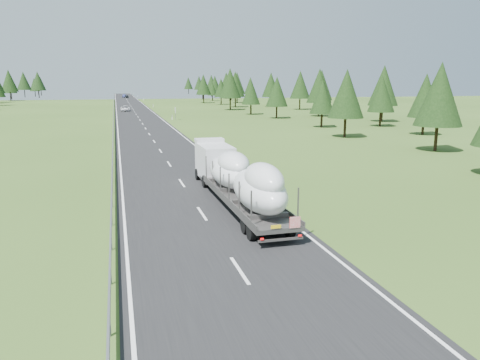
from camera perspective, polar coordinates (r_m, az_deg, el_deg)
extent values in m
plane|color=#314D19|center=(20.27, -0.05, -11.00)|extent=(400.00, 400.00, 0.00)
cube|color=black|center=(118.41, -12.56, 7.86)|extent=(10.00, 400.00, 0.02)
cube|color=slate|center=(118.27, -15.17, 8.01)|extent=(0.08, 400.00, 0.32)
cylinder|color=slate|center=(19.59, -15.52, -11.34)|extent=(0.10, 0.10, 0.60)
cube|color=silver|center=(49.90, -1.59, 3.42)|extent=(0.12, 0.07, 1.00)
cube|color=black|center=(49.85, -1.59, 3.79)|extent=(0.13, 0.08, 0.12)
cube|color=silver|center=(98.97, -8.28, 7.55)|extent=(0.12, 0.07, 1.00)
cube|color=black|center=(98.94, -8.29, 7.73)|extent=(0.13, 0.08, 0.12)
cube|color=silver|center=(148.66, -10.55, 8.91)|extent=(0.12, 0.07, 1.00)
cube|color=black|center=(148.64, -10.55, 9.03)|extent=(0.13, 0.08, 0.12)
cube|color=silver|center=(198.50, -11.68, 9.58)|extent=(0.12, 0.07, 1.00)
cube|color=black|center=(198.49, -11.68, 9.68)|extent=(0.13, 0.08, 0.12)
cube|color=silver|center=(248.41, -12.36, 9.98)|extent=(0.12, 0.07, 1.00)
cube|color=black|center=(248.40, -12.36, 10.06)|extent=(0.13, 0.08, 0.12)
cube|color=silver|center=(298.35, -12.82, 10.25)|extent=(0.12, 0.07, 1.00)
cube|color=black|center=(298.34, -12.82, 10.31)|extent=(0.13, 0.08, 0.12)
cube|color=silver|center=(348.31, -13.14, 10.44)|extent=(0.12, 0.07, 1.00)
cube|color=black|center=(348.30, -13.14, 10.49)|extent=(0.13, 0.08, 0.12)
cylinder|color=slate|center=(99.01, -7.88, 7.85)|extent=(0.08, 0.08, 2.00)
cube|color=silver|center=(98.95, -7.90, 8.43)|extent=(0.05, 0.90, 1.20)
cylinder|color=black|center=(75.68, 21.43, 6.32)|extent=(0.36, 0.36, 3.09)
cone|color=black|center=(75.44, 21.68, 9.56)|extent=(4.81, 4.81, 6.44)
cylinder|color=black|center=(87.49, 16.72, 7.27)|extent=(0.36, 0.36, 3.02)
cone|color=black|center=(87.28, 16.89, 10.01)|extent=(4.70, 4.70, 6.29)
cylinder|color=black|center=(97.85, 16.93, 7.92)|extent=(0.36, 0.36, 3.76)
cone|color=black|center=(97.67, 17.11, 10.97)|extent=(5.84, 5.84, 7.82)
cylinder|color=black|center=(109.39, 9.57, 8.62)|extent=(0.36, 0.36, 3.67)
cone|color=black|center=(109.22, 9.66, 11.28)|extent=(5.70, 5.70, 7.64)
cylinder|color=black|center=(123.23, 9.81, 8.97)|extent=(0.36, 0.36, 3.67)
cone|color=black|center=(123.08, 9.90, 11.34)|extent=(5.71, 5.71, 7.65)
cylinder|color=black|center=(135.05, 7.29, 9.29)|extent=(0.36, 0.36, 3.67)
cone|color=black|center=(134.92, 7.35, 11.45)|extent=(5.71, 5.71, 7.64)
cylinder|color=black|center=(148.81, 3.77, 9.59)|extent=(0.36, 0.36, 3.62)
cone|color=black|center=(148.69, 3.79, 11.52)|extent=(5.62, 5.62, 7.53)
cylinder|color=black|center=(161.78, 3.67, 9.69)|extent=(0.36, 0.36, 3.10)
cone|color=black|center=(161.66, 3.69, 11.21)|extent=(4.82, 4.82, 6.46)
cylinder|color=black|center=(176.45, -0.36, 10.01)|extent=(0.36, 0.36, 3.81)
cone|color=black|center=(176.35, -0.36, 11.73)|extent=(5.93, 5.93, 7.94)
cylinder|color=black|center=(192.81, 1.27, 10.09)|extent=(0.36, 0.36, 3.25)
cone|color=black|center=(192.72, 1.27, 11.44)|extent=(5.06, 5.06, 6.77)
cylinder|color=black|center=(201.46, -1.08, 10.17)|extent=(0.36, 0.36, 3.19)
cone|color=black|center=(201.37, -1.08, 11.43)|extent=(4.96, 4.96, 6.64)
cylinder|color=black|center=(219.61, -1.68, 10.43)|extent=(0.36, 0.36, 4.07)
cone|color=black|center=(219.53, -1.69, 11.90)|extent=(6.34, 6.34, 8.49)
cylinder|color=black|center=(231.97, -3.07, 10.44)|extent=(0.36, 0.36, 3.62)
cone|color=black|center=(231.89, -3.09, 11.68)|extent=(5.63, 5.63, 7.54)
cylinder|color=black|center=(246.67, -3.50, 10.55)|extent=(0.36, 0.36, 3.81)
cone|color=black|center=(246.60, -3.52, 11.78)|extent=(5.93, 5.93, 7.94)
cylinder|color=black|center=(260.34, -4.50, 10.53)|extent=(0.36, 0.36, 3.10)
cone|color=black|center=(260.27, -4.52, 11.48)|extent=(4.82, 4.82, 6.45)
cylinder|color=black|center=(271.07, -5.00, 10.64)|extent=(0.36, 0.36, 3.68)
cone|color=black|center=(271.00, -5.02, 11.72)|extent=(5.72, 5.72, 7.66)
cylinder|color=black|center=(289.14, -5.08, 10.68)|extent=(0.36, 0.36, 3.36)
cone|color=black|center=(289.08, -5.10, 11.61)|extent=(5.22, 5.22, 6.99)
cylinder|color=black|center=(298.95, -6.29, 10.72)|extent=(0.36, 0.36, 3.53)
cone|color=black|center=(298.89, -6.31, 11.66)|extent=(5.50, 5.50, 7.36)
cylinder|color=black|center=(58.35, 22.80, 4.94)|extent=(0.36, 0.36, 3.43)
cone|color=black|center=(58.04, 23.18, 9.61)|extent=(5.34, 5.34, 7.15)
cylinder|color=black|center=(69.04, 12.68, 6.47)|extent=(0.36, 0.36, 3.28)
cone|color=black|center=(68.78, 12.85, 10.24)|extent=(5.10, 5.10, 6.83)
cylinder|color=black|center=(83.51, 9.92, 7.31)|extent=(0.36, 0.36, 2.78)
cone|color=black|center=(83.29, 10.01, 9.95)|extent=(4.32, 4.32, 5.79)
cylinder|color=black|center=(102.44, 4.48, 8.35)|extent=(0.36, 0.36, 3.04)
cone|color=black|center=(102.26, 4.52, 10.71)|extent=(4.72, 4.72, 6.33)
cylinder|color=black|center=(114.18, 1.33, 8.71)|extent=(0.36, 0.36, 2.86)
cone|color=black|center=(114.03, 1.34, 10.70)|extent=(4.45, 4.45, 5.96)
cylinder|color=black|center=(132.50, -1.20, 9.38)|extent=(0.36, 0.36, 3.90)
cone|color=black|center=(132.36, -1.21, 11.73)|extent=(6.07, 6.07, 8.13)
cylinder|color=black|center=(146.97, -0.57, 9.60)|extent=(0.36, 0.36, 3.71)
cone|color=black|center=(146.85, -0.58, 11.62)|extent=(5.78, 5.78, 7.74)
cylinder|color=black|center=(163.35, -2.31, 9.71)|extent=(0.36, 0.36, 3.03)
cone|color=black|center=(163.24, -2.33, 11.19)|extent=(4.71, 4.71, 6.30)
cylinder|color=black|center=(175.67, -4.46, 9.93)|extent=(0.36, 0.36, 3.55)
cone|color=black|center=(175.57, -4.48, 11.54)|extent=(5.52, 5.52, 7.39)
cylinder|color=black|center=(194.07, -3.37, 9.99)|extent=(0.36, 0.36, 2.60)
cone|color=black|center=(193.98, -3.39, 11.06)|extent=(4.05, 4.05, 5.42)
cylinder|color=black|center=(211.35, -4.57, 10.16)|extent=(0.36, 0.36, 2.79)
cone|color=black|center=(211.27, -4.59, 11.21)|extent=(4.34, 4.34, 5.81)
cylinder|color=black|center=(217.93, -26.20, 9.24)|extent=(0.36, 0.36, 4.29)
cone|color=black|center=(217.86, -26.34, 10.80)|extent=(6.67, 6.67, 8.94)
cylinder|color=black|center=(231.34, -26.09, 9.21)|extent=(0.36, 0.36, 3.24)
cone|color=black|center=(231.26, -26.19, 10.32)|extent=(5.04, 5.04, 6.75)
cylinder|color=black|center=(244.36, -23.31, 9.65)|extent=(0.36, 0.36, 4.23)
cone|color=black|center=(244.29, -23.43, 11.02)|extent=(6.59, 6.59, 8.82)
cylinder|color=black|center=(259.75, -24.76, 9.62)|extent=(0.36, 0.36, 4.29)
cone|color=black|center=(259.69, -24.88, 10.92)|extent=(6.67, 6.67, 8.93)
cylinder|color=black|center=(270.09, -23.69, 9.65)|extent=(0.36, 0.36, 3.27)
cone|color=black|center=(270.02, -23.78, 10.60)|extent=(5.08, 5.08, 6.81)
cylinder|color=black|center=(287.70, -23.07, 9.80)|extent=(0.36, 0.36, 3.53)
cone|color=black|center=(287.64, -23.15, 10.78)|extent=(5.49, 5.49, 7.36)
cylinder|color=black|center=(298.68, -23.36, 9.82)|extent=(0.36, 0.36, 3.45)
cone|color=black|center=(298.62, -23.44, 10.74)|extent=(5.37, 5.37, 7.20)
cube|color=silver|center=(36.69, -3.09, 2.29)|extent=(2.36, 4.64, 2.58)
cube|color=black|center=(38.90, -3.81, 3.52)|extent=(2.12, 0.10, 1.29)
cube|color=silver|center=(38.45, -3.74, 4.88)|extent=(2.32, 1.14, 0.28)
cube|color=#5A5755|center=(36.03, -2.77, 0.10)|extent=(2.34, 2.80, 0.23)
cylinder|color=black|center=(38.34, -5.13, 0.72)|extent=(0.33, 0.93, 0.92)
cylinder|color=black|center=(38.74, -2.04, 0.87)|extent=(0.33, 0.93, 0.92)
cylinder|color=black|center=(35.49, -4.32, -0.18)|extent=(0.33, 0.93, 0.92)
cylinder|color=black|center=(35.92, -1.00, 0.00)|extent=(0.33, 0.93, 0.92)
cube|color=#5A5755|center=(28.53, 0.51, -2.36)|extent=(2.65, 12.94, 0.24)
cube|color=#5A5755|center=(28.19, -1.89, -2.06)|extent=(0.21, 12.91, 0.22)
cube|color=#5A5755|center=(28.81, 2.87, -1.76)|extent=(0.21, 12.91, 0.22)
cube|color=#5A5755|center=(22.80, 1.21, -3.46)|extent=(0.07, 0.07, 1.75)
cube|color=#5A5755|center=(23.58, 6.96, -3.03)|extent=(0.07, 0.07, 1.75)
cube|color=#5A5755|center=(24.87, -0.20, -2.15)|extent=(0.07, 0.07, 1.75)
cube|color=#5A5755|center=(25.58, 5.13, -1.79)|extent=(0.07, 0.07, 1.75)
cube|color=#5A5755|center=(26.96, -1.38, -1.04)|extent=(0.07, 0.07, 1.75)
cube|color=#5A5755|center=(27.61, 3.58, -0.74)|extent=(0.07, 0.07, 1.75)
cube|color=#5A5755|center=(29.07, -2.39, -0.09)|extent=(0.07, 0.07, 1.75)
cube|color=#5A5755|center=(29.67, 2.24, 0.17)|extent=(0.07, 0.07, 1.75)
cube|color=#5A5755|center=(31.19, -3.27, 0.74)|extent=(0.07, 0.07, 1.75)
cube|color=#5A5755|center=(31.76, 1.07, 0.96)|extent=(0.07, 0.07, 1.75)
cube|color=#5A5755|center=(33.32, -4.03, 1.45)|extent=(0.07, 0.07, 1.75)
cube|color=#5A5755|center=(33.85, 0.05, 1.65)|extent=(0.07, 0.07, 1.75)
cylinder|color=black|center=(23.77, 1.32, -6.29)|extent=(0.38, 0.93, 0.92)
cylinder|color=black|center=(24.39, 5.93, -5.88)|extent=(0.38, 0.93, 0.92)
cylinder|color=black|center=(24.78, 0.61, -5.52)|extent=(0.38, 0.93, 0.92)
cylinder|color=black|center=(25.37, 5.05, -5.15)|extent=(0.38, 0.93, 0.92)
cube|color=#5A5755|center=(22.79, 4.79, -7.27)|extent=(2.31, 0.14, 0.11)
cube|color=red|center=(22.71, 6.54, -5.17)|extent=(0.55, 0.04, 0.55)
cube|color=yellow|center=(22.43, 4.21, -5.72)|extent=(0.51, 0.04, 0.17)
cube|color=red|center=(22.40, 2.50, -7.21)|extent=(0.17, 0.06, 0.09)
cube|color=red|center=(23.02, 7.14, -6.76)|extent=(0.17, 0.06, 0.09)
ellipsoid|color=silver|center=(25.49, 2.27, -1.30)|extent=(2.50, 6.49, 2.19)
ellipsoid|color=silver|center=(24.57, 2.83, 0.03)|extent=(1.89, 4.11, 1.75)
ellipsoid|color=silver|center=(31.43, -1.08, 1.04)|extent=(2.63, 6.38, 1.97)
ellipsoid|color=silver|center=(30.55, -0.73, 2.04)|extent=(1.99, 4.05, 1.58)
imported|color=silver|center=(130.22, -13.82, 8.46)|extent=(2.54, 5.24, 1.44)
imported|color=black|center=(234.08, -13.66, 9.88)|extent=(1.78, 4.34, 1.47)
imported|color=#1B234D|center=(239.69, -13.93, 9.91)|extent=(1.93, 4.81, 1.55)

